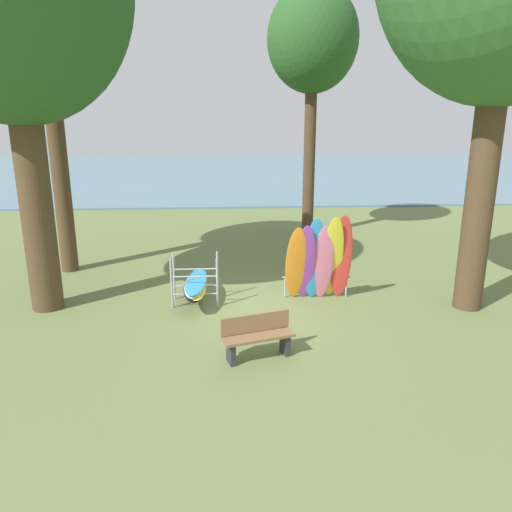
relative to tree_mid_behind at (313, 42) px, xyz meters
name	(u,v)px	position (x,y,z in m)	size (l,w,h in m)	color
ground_plane	(261,312)	(-2.36, -7.73, -7.05)	(80.00, 80.00, 0.00)	olive
lake_water	(235,170)	(-2.36, 24.04, -7.00)	(80.00, 36.00, 0.10)	slate
tree_mid_behind	(313,42)	(0.00, 0.00, 0.00)	(3.25, 3.25, 9.04)	#4C3823
tree_far_left_back	(42,2)	(-7.93, -4.06, 0.38)	(3.54, 3.54, 9.59)	#4C3823
leaning_board_pile	(319,261)	(-0.87, -7.10, -5.99)	(1.74, 0.85, 2.26)	orange
board_storage_rack	(195,284)	(-3.96, -7.07, -6.55)	(1.15, 2.12, 1.25)	#9EA0A5
park_bench	(257,335)	(-2.60, -10.03, -6.60)	(1.46, 0.81, 0.85)	#2D2D33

